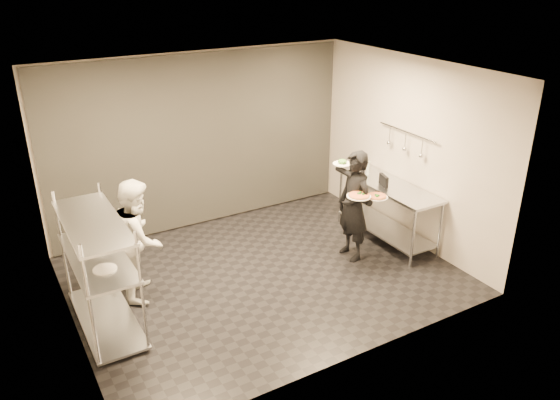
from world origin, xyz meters
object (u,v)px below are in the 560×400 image
waiter (354,206)px  pizza_plate_near (359,196)px  pass_rack (99,267)px  bottle_clear (368,168)px  bottle_dark (363,167)px  prep_counter (388,202)px  pizza_plate_far (377,196)px  pos_monitor (384,181)px  chef (139,238)px  bottle_green (355,161)px  salad_plate (342,162)px

waiter → pizza_plate_near: bearing=-23.4°
pass_rack → bottle_clear: (4.32, 0.52, 0.26)m
bottle_dark → prep_counter: bearing=-81.8°
pizza_plate_far → pos_monitor: 0.66m
pass_rack → prep_counter: 4.33m
pass_rack → chef: chef is taller
pizza_plate_near → bottle_green: bearing=54.6°
pass_rack → pizza_plate_far: pass_rack is taller
prep_counter → pizza_plate_far: 0.86m
pizza_plate_far → chef: bearing=164.4°
chef → salad_plate: 2.97m
pass_rack → bottle_dark: (4.25, 0.56, 0.27)m
pass_rack → bottle_dark: size_ratio=6.53×
prep_counter → pos_monitor: size_ratio=7.60×
prep_counter → salad_plate: bearing=174.0°
salad_plate → pos_monitor: salad_plate is taller
chef → pos_monitor: bearing=-74.7°
pass_rack → waiter: size_ratio=0.98×
pizza_plate_near → pos_monitor: bearing=27.1°
bottle_clear → waiter: bearing=-138.9°
bottle_dark → salad_plate: bearing=-148.5°
chef → bottle_clear: bearing=-66.6°
chef → bottle_clear: 3.73m
pass_rack → salad_plate: 3.55m
waiter → pizza_plate_far: waiter is taller
pizza_plate_near → bottle_clear: bearing=45.7°
waiter → salad_plate: 0.64m
salad_plate → pos_monitor: (0.72, -0.09, -0.39)m
pass_rack → prep_counter: (4.33, 0.00, -0.14)m
pass_rack → pizza_plate_near: pass_rack is taller
pass_rack → pos_monitor: (4.21, 0.00, 0.24)m
waiter → pizza_plate_near: 0.35m
pizza_plate_far → bottle_dark: 1.13m
pass_rack → waiter: bearing=-2.9°
pizza_plate_near → bottle_dark: size_ratio=1.37×
pass_rack → waiter: waiter is taller
salad_plate → bottle_dark: (0.76, 0.46, -0.35)m
waiter → bottle_dark: waiter is taller
chef → bottle_green: bearing=-62.2°
pass_rack → bottle_dark: 4.30m
pizza_plate_near → pos_monitor: (0.77, 0.40, -0.07)m
prep_counter → bottle_dark: bearing=98.2°
prep_counter → pizza_plate_far: size_ratio=5.84×
prep_counter → waiter: waiter is taller
bottle_green → bottle_clear: bearing=-82.5°
prep_counter → pass_rack: bearing=-180.0°
pizza_plate_near → bottle_green: (0.85, 1.20, -0.02)m
pizza_plate_near → bottle_clear: 1.27m
prep_counter → bottle_dark: size_ratio=7.35×
bottle_dark → bottle_clear: bearing=-28.2°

